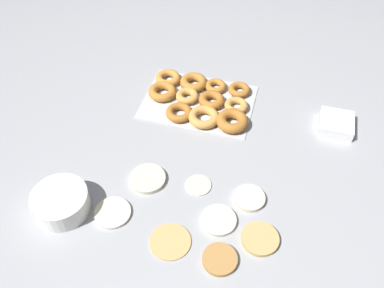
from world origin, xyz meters
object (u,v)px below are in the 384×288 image
pancake_2 (260,239)px  pancake_6 (220,259)px  pancake_4 (148,179)px  container_stack (336,124)px  pancake_0 (113,213)px  donut_tray (200,100)px  pancake_3 (219,220)px  pancake_1 (170,241)px  pancake_5 (198,185)px  pancake_7 (249,198)px  batter_bowl (61,202)px

pancake_2 → pancake_6: (0.10, 0.09, 0.00)m
pancake_4 → container_stack: size_ratio=0.95×
pancake_0 → donut_tray: donut_tray is taller
pancake_4 → pancake_0: bearing=68.3°
pancake_3 → donut_tray: donut_tray is taller
pancake_0 → pancake_6: 0.34m
pancake_4 → pancake_1: bearing=125.6°
pancake_2 → pancake_5: bearing=-32.2°
pancake_6 → pancake_7: bearing=-100.8°
pancake_0 → pancake_7: pancake_7 is taller
pancake_2 → pancake_5: 0.25m
pancake_1 → donut_tray: 0.58m
pancake_3 → pancake_7: pancake_7 is taller
batter_bowl → container_stack: (-0.77, -0.57, -0.01)m
pancake_1 → pancake_7: 0.27m
pancake_6 → pancake_2: bearing=-136.3°
pancake_7 → donut_tray: donut_tray is taller
pancake_4 → donut_tray: donut_tray is taller
pancake_6 → donut_tray: bearing=-70.5°
pancake_3 → donut_tray: size_ratio=0.26×
pancake_0 → container_stack: (-0.62, -0.54, 0.01)m
pancake_2 → donut_tray: size_ratio=0.26×
pancake_3 → pancake_1: bearing=41.2°
pancake_6 → container_stack: (-0.28, -0.60, 0.01)m
pancake_4 → pancake_5: size_ratio=1.40×
pancake_5 → container_stack: 0.55m
pancake_1 → pancake_2: size_ratio=1.09×
pancake_3 → batter_bowl: bearing=10.1°
pancake_0 → pancake_2: bearing=-175.9°
pancake_6 → container_stack: size_ratio=0.81×
pancake_6 → pancake_7: (-0.04, -0.22, 0.00)m
pancake_4 → pancake_6: (-0.28, 0.20, -0.00)m
pancake_1 → pancake_6: pancake_6 is taller
pancake_1 → pancake_4: pancake_4 is taller
pancake_7 → donut_tray: bearing=-56.3°
container_stack → donut_tray: bearing=0.7°
pancake_1 → pancake_3: 0.15m
pancake_5 → pancake_7: 0.16m
pancake_2 → pancake_0: bearing=4.1°
pancake_7 → container_stack: (-0.24, -0.39, 0.01)m
pancake_6 → donut_tray: size_ratio=0.24×
pancake_0 → pancake_7: size_ratio=1.12×
batter_bowl → pancake_6: bearing=175.7°
pancake_5 → pancake_6: 0.26m
pancake_3 → donut_tray: (0.18, -0.48, 0.01)m
pancake_0 → pancake_2: size_ratio=1.01×
pancake_1 → donut_tray: size_ratio=0.29×
donut_tray → pancake_6: bearing=109.5°
donut_tray → container_stack: 0.49m
pancake_6 → donut_tray: 0.63m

